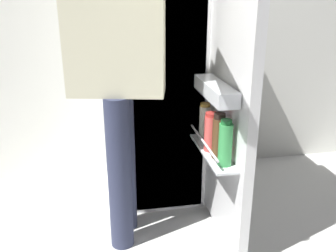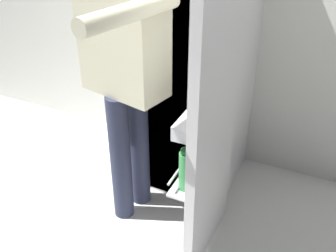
{
  "view_description": "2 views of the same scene",
  "coord_description": "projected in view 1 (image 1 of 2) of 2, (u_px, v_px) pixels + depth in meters",
  "views": [
    {
      "loc": [
        -0.3,
        -1.69,
        1.27
      ],
      "look_at": [
        0.0,
        -0.05,
        0.67
      ],
      "focal_mm": 39.76,
      "sensor_mm": 36.0,
      "label": 1
    },
    {
      "loc": [
        0.79,
        -1.55,
        1.75
      ],
      "look_at": [
        0.07,
        -0.02,
        0.71
      ],
      "focal_mm": 42.15,
      "sensor_mm": 36.0,
      "label": 2
    }
  ],
  "objects": [
    {
      "name": "ground_plane",
      "position": [
        165.0,
        236.0,
        2.05
      ],
      "size": [
        6.37,
        6.37,
        0.0
      ],
      "primitive_type": "plane",
      "color": "silver"
    },
    {
      "name": "refrigerator",
      "position": [
        154.0,
        63.0,
        2.22
      ],
      "size": [
        0.63,
        1.19,
        1.74
      ],
      "color": "white",
      "rests_on": "ground_plane"
    },
    {
      "name": "person",
      "position": [
        119.0,
        58.0,
        1.73
      ],
      "size": [
        0.55,
        0.81,
        1.62
      ],
      "color": "#2D334C",
      "rests_on": "ground_plane"
    }
  ]
}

